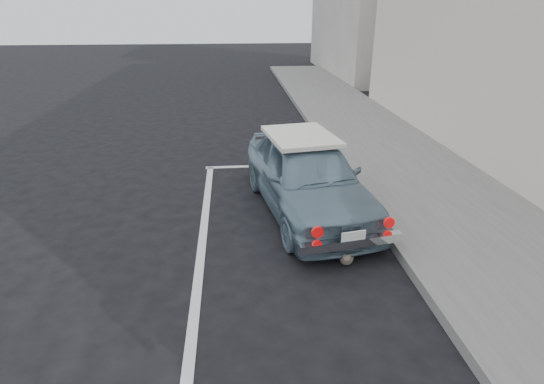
{
  "coord_description": "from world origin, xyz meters",
  "views": [
    {
      "loc": [
        -0.38,
        -2.16,
        3.19
      ],
      "look_at": [
        0.14,
        3.38,
        0.75
      ],
      "focal_mm": 28.0,
      "sensor_mm": 36.0,
      "label": 1
    }
  ],
  "objects": [
    {
      "name": "pline_side",
      "position": [
        -0.9,
        3.0,
        0.0
      ],
      "size": [
        0.12,
        7.0,
        0.01
      ],
      "primitive_type": "cube",
      "color": "silver",
      "rests_on": "ground"
    },
    {
      "name": "pline_front",
      "position": [
        0.5,
        6.5,
        0.0
      ],
      "size": [
        3.0,
        0.12,
        0.01
      ],
      "primitive_type": "cube",
      "color": "silver",
      "rests_on": "ground"
    },
    {
      "name": "cat",
      "position": [
        1.07,
        2.59,
        0.11
      ],
      "size": [
        0.27,
        0.42,
        0.23
      ],
      "rotation": [
        0.0,
        0.0,
        -0.28
      ],
      "color": "#62584B",
      "rests_on": "ground"
    },
    {
      "name": "sidewalk",
      "position": [
        3.2,
        2.0,
        0.07
      ],
      "size": [
        2.8,
        40.0,
        0.15
      ],
      "primitive_type": "cube",
      "color": "slate",
      "rests_on": "ground"
    },
    {
      "name": "retro_coupe",
      "position": [
        0.8,
        4.28,
        0.64
      ],
      "size": [
        2.07,
        3.91,
        1.26
      ],
      "rotation": [
        0.0,
        0.0,
        0.16
      ],
      "color": "slate",
      "rests_on": "ground"
    }
  ]
}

